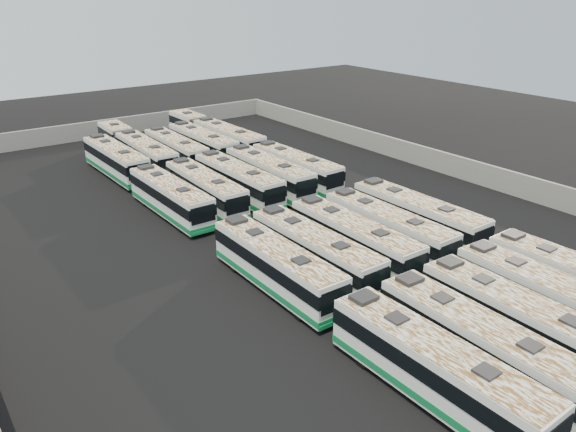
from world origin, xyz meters
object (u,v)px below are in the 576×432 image
(bus_front_far_left, at_px, (435,369))
(bus_midback_center, at_px, (238,181))
(bus_midback_far_right, at_px, (296,168))
(bus_back_far_right, at_px, (214,134))
(bus_midback_left, at_px, (205,189))
(bus_back_right, at_px, (203,144))
(bus_midfront_left, at_px, (315,251))
(bus_front_center, at_px, (520,322))
(bus_midback_far_left, at_px, (171,197))
(bus_midfront_center, at_px, (354,239))
(bus_front_left, at_px, (479,345))
(bus_back_far_left, at_px, (116,160))
(bus_back_left, at_px, (136,148))
(bus_back_center, at_px, (176,150))
(bus_front_right, at_px, (552,301))
(bus_midfront_right, at_px, (388,229))
(bus_midback_right, at_px, (269,174))
(bus_midfront_far_right, at_px, (418,216))
(bus_midfront_far_left, at_px, (277,266))

(bus_front_far_left, relative_size, bus_midback_center, 1.00)
(bus_midback_far_right, relative_size, bus_back_far_right, 0.62)
(bus_midback_left, height_order, bus_back_far_right, bus_back_far_right)
(bus_back_right, bearing_deg, bus_midfront_left, -104.03)
(bus_front_center, relative_size, bus_midback_far_left, 1.03)
(bus_midfront_center, bearing_deg, bus_front_left, -104.26)
(bus_back_far_left, height_order, bus_back_left, bus_back_far_left)
(bus_back_center, height_order, bus_back_far_right, bus_back_far_right)
(bus_midback_left, bearing_deg, bus_back_far_right, 59.70)
(bus_front_right, relative_size, bus_midfront_right, 1.03)
(bus_front_center, bearing_deg, bus_midfront_center, 91.05)
(bus_midback_far_left, distance_m, bus_midback_right, 10.03)
(bus_back_left, distance_m, bus_back_right, 7.20)
(bus_back_right, bearing_deg, bus_back_left, 154.55)
(bus_midfront_far_right, xyz_separation_m, bus_midback_right, (-3.30, 15.25, 0.00))
(bus_back_right, bearing_deg, bus_midfront_center, -97.36)
(bus_back_right, bearing_deg, bus_front_center, -95.22)
(bus_front_left, bearing_deg, bus_back_far_right, 78.61)
(bus_back_far_left, bearing_deg, bus_front_far_left, -91.09)
(bus_front_far_left, xyz_separation_m, bus_midback_right, (9.96, 28.17, 0.01))
(bus_midfront_right, xyz_separation_m, bus_midback_center, (-3.24, 15.45, 0.04))
(bus_midback_far_left, relative_size, bus_back_left, 0.63)
(bus_front_right, xyz_separation_m, bus_midfront_right, (-0.08, 12.61, -0.04))
(bus_midfront_right, height_order, bus_midback_center, bus_midback_center)
(bus_midfront_center, bearing_deg, bus_back_center, 90.49)
(bus_midback_right, bearing_deg, bus_midback_far_right, 0.57)
(bus_midfront_right, distance_m, bus_midback_far_left, 18.21)
(bus_midback_right, xyz_separation_m, bus_back_center, (-3.37, 12.65, -0.07))
(bus_front_center, height_order, bus_back_left, bus_front_center)
(bus_midback_left, relative_size, bus_back_right, 0.96)
(bus_midfront_center, relative_size, bus_midfront_right, 1.01)
(bus_front_left, height_order, bus_back_far_right, bus_back_far_right)
(bus_midfront_right, height_order, bus_midback_far_right, bus_midback_far_right)
(bus_midfront_far_right, distance_m, bus_midback_center, 16.63)
(bus_back_far_left, distance_m, bus_back_center, 6.55)
(bus_front_center, bearing_deg, bus_front_left, -179.61)
(bus_front_center, xyz_separation_m, bus_midfront_left, (-3.42, 12.93, -0.03))
(bus_midfront_far_right, bearing_deg, bus_midback_center, 113.02)
(bus_midfront_left, bearing_deg, bus_back_far_left, 95.93)
(bus_midfront_left, height_order, bus_midfront_center, bus_midfront_center)
(bus_midback_right, xyz_separation_m, bus_back_far_right, (3.17, 15.99, 0.01))
(bus_back_far_left, xyz_separation_m, bus_back_far_right, (13.10, 3.28, 0.02))
(bus_midfront_far_left, xyz_separation_m, bus_midfront_center, (6.61, 0.08, -0.01))
(bus_midfront_far_right, xyz_separation_m, bus_back_left, (-9.88, 31.13, -0.04))
(bus_midfront_left, distance_m, bus_midback_center, 15.67)
(bus_midback_left, bearing_deg, bus_midback_far_left, -177.05)
(bus_front_left, relative_size, bus_back_center, 1.03)
(bus_midfront_left, relative_size, bus_back_left, 0.64)
(bus_front_left, xyz_separation_m, bus_midback_right, (6.74, 28.21, 0.01))
(bus_midback_far_left, bearing_deg, bus_front_left, -83.95)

